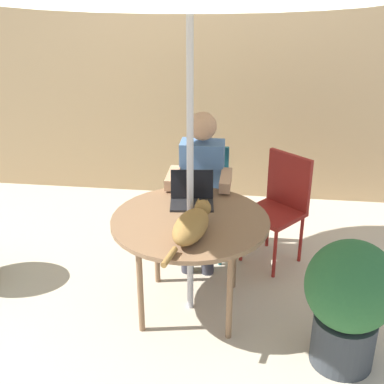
# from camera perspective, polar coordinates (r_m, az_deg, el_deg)

# --- Properties ---
(ground_plane) EXTENTS (14.00, 14.00, 0.00)m
(ground_plane) POSITION_cam_1_polar(r_m,az_deg,el_deg) (3.85, -0.19, -12.42)
(ground_plane) COLOR #BCAD93
(fence_back) EXTENTS (5.20, 0.08, 1.97)m
(fence_back) POSITION_cam_1_polar(r_m,az_deg,el_deg) (5.23, 2.58, 9.81)
(fence_back) COLOR tan
(fence_back) RESTS_ON ground
(patio_table) EXTENTS (1.06, 1.06, 0.72)m
(patio_table) POSITION_cam_1_polar(r_m,az_deg,el_deg) (3.49, -0.20, -3.76)
(patio_table) COLOR brown
(patio_table) RESTS_ON ground
(chair_occupied) EXTENTS (0.40, 0.40, 0.89)m
(chair_occupied) POSITION_cam_1_polar(r_m,az_deg,el_deg) (4.30, 1.22, -0.02)
(chair_occupied) COLOR #1E606B
(chair_occupied) RESTS_ON ground
(chair_empty) EXTENTS (0.56, 0.56, 0.89)m
(chair_empty) POSITION_cam_1_polar(r_m,az_deg,el_deg) (4.22, 9.63, -0.90)
(chair_empty) COLOR maroon
(chair_empty) RESTS_ON ground
(person_seated) EXTENTS (0.48, 0.48, 1.23)m
(person_seated) POSITION_cam_1_polar(r_m,az_deg,el_deg) (4.09, 1.01, 1.22)
(person_seated) COLOR #4C72A5
(person_seated) RESTS_ON ground
(laptop) EXTENTS (0.33, 0.28, 0.21)m
(laptop) POSITION_cam_1_polar(r_m,az_deg,el_deg) (3.67, -0.01, -0.22)
(laptop) COLOR black
(laptop) RESTS_ON patio_table
(cat) EXTENTS (0.27, 0.64, 0.17)m
(cat) POSITION_cam_1_polar(r_m,az_deg,el_deg) (3.21, 0.02, -3.62)
(cat) COLOR olive
(cat) RESTS_ON patio_table
(potted_plant_near_fence) EXTENTS (0.54, 0.54, 0.83)m
(potted_plant_near_fence) POSITION_cam_1_polar(r_m,az_deg,el_deg) (3.27, 16.80, -11.12)
(potted_plant_near_fence) COLOR #33383D
(potted_plant_near_fence) RESTS_ON ground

